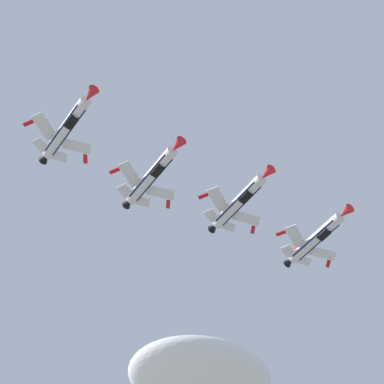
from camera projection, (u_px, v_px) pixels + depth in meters
The scene contains 5 objects.
cloud_low_wispy at pixel (200, 377), 360.47m from camera, with size 59.36×49.09×21.35m, color white.
fighter_jet_lead at pixel (317, 237), 138.96m from camera, with size 10.31×15.94×4.42m.
fighter_jet_left_wing at pixel (240, 201), 134.06m from camera, with size 10.22×15.94×4.58m.
fighter_jet_right_wing at pixel (152, 175), 128.89m from camera, with size 10.34×15.94×4.37m.
fighter_jet_left_outer at pixel (67, 127), 123.91m from camera, with size 10.31×15.94×4.42m.
Camera 1 is at (-5.02, -4.75, 1.85)m, focal length 83.42 mm.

